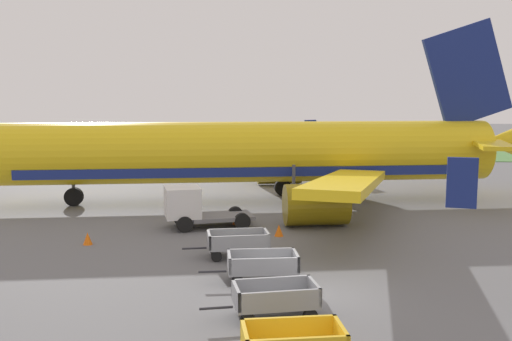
{
  "coord_description": "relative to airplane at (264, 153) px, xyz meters",
  "views": [
    {
      "loc": [
        -0.39,
        -19.33,
        6.79
      ],
      "look_at": [
        -2.4,
        10.34,
        2.8
      ],
      "focal_mm": 41.11,
      "sensor_mm": 36.0,
      "label": 1
    }
  ],
  "objects": [
    {
      "name": "baggage_cart_third_in_row",
      "position": [
        0.75,
        -15.41,
        -2.45
      ],
      "size": [
        3.62,
        1.77,
        1.07
      ],
      "color": "gray",
      "rests_on": "ground"
    },
    {
      "name": "traffic_cone_mid_apron",
      "position": [
        1.15,
        -8.57,
        -2.77
      ],
      "size": [
        0.43,
        0.43,
        0.56
      ],
      "primitive_type": "cone",
      "color": "orange",
      "rests_on": "ground"
    },
    {
      "name": "service_truck_beside_carts",
      "position": [
        -3.25,
        -7.14,
        -1.95
      ],
      "size": [
        4.74,
        3.12,
        2.1
      ],
      "color": "slate",
      "rests_on": "ground"
    },
    {
      "name": "baggage_cart_second_in_row",
      "position": [
        1.33,
        -18.76,
        -2.45
      ],
      "size": [
        3.62,
        1.97,
        1.07
      ],
      "color": "gray",
      "rests_on": "ground"
    },
    {
      "name": "traffic_cone_near_plane",
      "position": [
        -1.09,
        -6.18,
        -2.74
      ],
      "size": [
        0.48,
        0.48,
        0.63
      ],
      "primitive_type": "cone",
      "color": "orange",
      "rests_on": "ground"
    },
    {
      "name": "baggage_cart_fourth_in_row",
      "position": [
        -0.45,
        -12.25,
        -2.45
      ],
      "size": [
        3.63,
        1.89,
        1.07
      ],
      "color": "gray",
      "rests_on": "ground"
    },
    {
      "name": "traffic_cone_by_carts",
      "position": [
        -7.37,
        -10.71,
        -2.78
      ],
      "size": [
        0.42,
        0.42,
        0.55
      ],
      "primitive_type": "cone",
      "color": "orange",
      "rests_on": "ground"
    },
    {
      "name": "ground_plane",
      "position": [
        2.29,
        -16.41,
        -3.05
      ],
      "size": [
        220.0,
        220.0,
        0.0
      ],
      "primitive_type": "plane",
      "color": "slate"
    },
    {
      "name": "airplane",
      "position": [
        0.0,
        0.0,
        0.0
      ],
      "size": [
        37.57,
        30.31,
        11.34
      ],
      "color": "yellow",
      "rests_on": "ground"
    },
    {
      "name": "grass_strip",
      "position": [
        2.29,
        36.53,
        -3.02
      ],
      "size": [
        220.0,
        28.0,
        0.06
      ],
      "primitive_type": "cube",
      "color": "#518442",
      "rests_on": "ground"
    }
  ]
}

